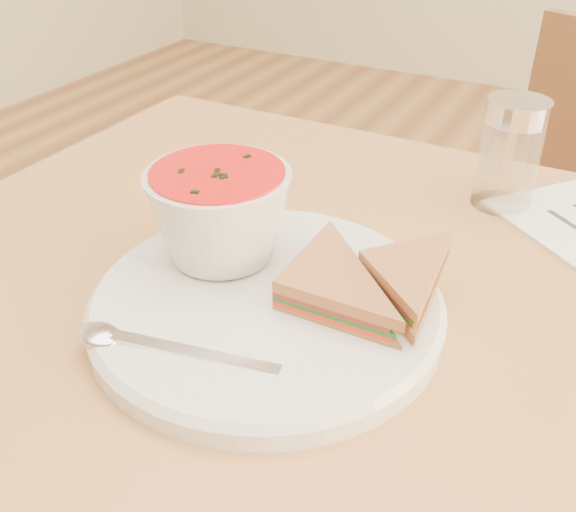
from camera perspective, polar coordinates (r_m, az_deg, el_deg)
The scene contains 7 objects.
chair_far at distance 1.24m, azimuth 21.50°, elevation -2.40°, with size 0.37×0.37×0.84m, color brown, non-canonical shape.
plate at distance 0.54m, azimuth -1.93°, elevation -4.45°, with size 0.30×0.30×0.02m, color silver, non-canonical shape.
soup_bowl at distance 0.57m, azimuth -6.05°, elevation 3.34°, with size 0.13×0.13×0.09m, color silver, non-canonical shape.
sandwich_half_a at distance 0.51m, azimuth -1.40°, elevation -3.81°, with size 0.11×0.11×0.03m, color #C17444, non-canonical shape.
sandwich_half_b at distance 0.54m, azimuth 6.23°, elevation -0.80°, with size 0.09×0.09×0.03m, color #C17444, non-canonical shape.
spoon at distance 0.49m, azimuth -10.82°, elevation -8.03°, with size 0.19×0.04×0.01m, color silver, non-canonical shape.
condiment_shaker at distance 0.73m, azimuth 19.07°, elevation 8.56°, with size 0.07×0.07×0.12m, color silver, non-canonical shape.
Camera 1 is at (0.12, -0.44, 1.09)m, focal length 40.00 mm.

